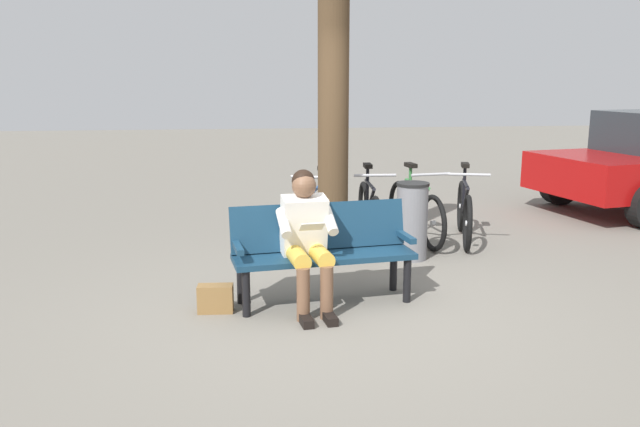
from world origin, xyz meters
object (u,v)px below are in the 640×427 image
bench (322,245)px  bicycle_green (320,215)px  bicycle_black (369,213)px  litter_bin (412,221)px  person_reading (307,234)px  bicycle_blue (415,212)px  tree_trunk (333,95)px  handbag (215,299)px  bicycle_red (464,212)px

bench → bicycle_green: (-0.22, -1.96, -0.15)m
bench → bicycle_black: bearing=-119.9°
litter_bin → bicycle_green: (0.93, -0.75, -0.07)m
litter_bin → bicycle_black: 0.87m
person_reading → bicycle_green: person_reading is taller
litter_bin → bicycle_blue: bicycle_blue is taller
person_reading → tree_trunk: size_ratio=0.34×
handbag → tree_trunk: (-1.25, -1.65, 1.66)m
person_reading → bicycle_red: bearing=-142.9°
litter_bin → bicycle_red: bicycle_red is taller
tree_trunk → bench: bearing=78.1°
bicycle_green → bicycle_black: bearing=114.8°
bicycle_black → person_reading: bearing=-21.0°
litter_bin → bicycle_red: 1.12m
handbag → bicycle_green: bicycle_green is taller
bicycle_red → bicycle_black: size_ratio=0.97×
litter_bin → bicycle_blue: bearing=-107.9°
tree_trunk → bicycle_black: 1.63m
bicycle_green → bench: bearing=12.6°
bench → bicycle_green: size_ratio=1.03×
person_reading → handbag: size_ratio=4.00×
bicycle_black → bench: bearing=-19.3°
bicycle_blue → litter_bin: bearing=-26.0°
litter_bin → bicycle_black: bicycle_black is taller
handbag → litter_bin: size_ratio=0.35×
person_reading → bench: bearing=-137.4°
bicycle_black → bicycle_green: size_ratio=1.05×
bicycle_blue → bicycle_black: size_ratio=0.99×
bicycle_black → litter_bin: bearing=24.2°
bicycle_red → bicycle_blue: (0.59, -0.07, 0.00)m
bench → handbag: bearing=4.8°
tree_trunk → litter_bin: size_ratio=4.18×
litter_bin → person_reading: bearing=46.9°
bicycle_blue → bicycle_black: (0.57, -0.02, 0.00)m
person_reading → bicycle_black: 2.44m
person_reading → bicycle_blue: person_reading is taller
bench → tree_trunk: tree_trunk is taller
bicycle_blue → bicycle_black: bearing=-99.7°
handbag → bicycle_black: bearing=-128.6°
tree_trunk → bicycle_black: tree_trunk is taller
handbag → person_reading: bearing=-178.7°
tree_trunk → bicycle_green: tree_trunk is taller
bicycle_blue → bicycle_green: 1.19m
person_reading → bicycle_black: bearing=-121.6°
bench → person_reading: bearing=42.6°
bench → person_reading: person_reading is taller
bicycle_red → bicycle_black: bearing=-79.3°
bicycle_red → handbag: bearing=-38.9°
handbag → bicycle_black: bicycle_black is taller
person_reading → bicycle_black: person_reading is taller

